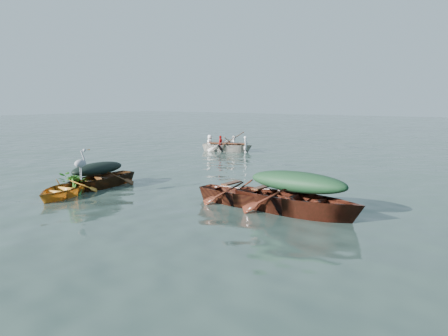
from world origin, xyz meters
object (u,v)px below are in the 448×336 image
(green_tarp_boat, at_px, (297,214))
(yellow_dinghy, at_px, (65,196))
(open_wooden_boat, at_px, (246,206))
(dark_covered_boat, at_px, (98,187))
(heron, at_px, (81,168))
(rowed_boat, at_px, (227,151))

(green_tarp_boat, bearing_deg, yellow_dinghy, 108.83)
(open_wooden_boat, bearing_deg, dark_covered_boat, 99.87)
(dark_covered_boat, xyz_separation_m, green_tarp_boat, (6.83, 0.71, 0.00))
(yellow_dinghy, xyz_separation_m, dark_covered_boat, (-0.22, 1.43, 0.00))
(dark_covered_boat, bearing_deg, green_tarp_boat, 1.84)
(yellow_dinghy, distance_m, green_tarp_boat, 6.95)
(green_tarp_boat, bearing_deg, heron, 108.01)
(heron, bearing_deg, dark_covered_boat, 98.97)
(yellow_dinghy, distance_m, heron, 1.02)
(green_tarp_boat, xyz_separation_m, rowed_boat, (-9.15, 10.01, 0.00))
(yellow_dinghy, bearing_deg, green_tarp_boat, -4.33)
(green_tarp_boat, height_order, rowed_boat, green_tarp_boat)
(yellow_dinghy, distance_m, open_wooden_boat, 5.52)
(green_tarp_boat, xyz_separation_m, open_wooden_boat, (-1.53, 0.03, 0.00))
(yellow_dinghy, distance_m, dark_covered_boat, 1.44)
(yellow_dinghy, bearing_deg, heron, 5.19)
(yellow_dinghy, xyz_separation_m, green_tarp_boat, (6.61, 2.13, 0.00))
(dark_covered_boat, relative_size, heron, 4.05)
(green_tarp_boat, xyz_separation_m, heron, (-6.12, -1.88, 0.86))
(rowed_boat, relative_size, heron, 4.35)
(open_wooden_boat, height_order, rowed_boat, open_wooden_boat)
(dark_covered_boat, relative_size, rowed_boat, 0.93)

